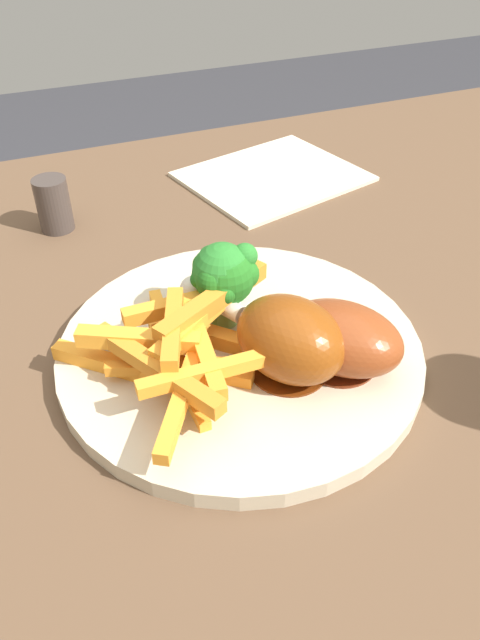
{
  "coord_description": "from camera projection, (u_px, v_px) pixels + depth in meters",
  "views": [
    {
      "loc": [
        -0.18,
        -0.34,
        1.04
      ],
      "look_at": [
        -0.06,
        -0.06,
        0.79
      ],
      "focal_mm": 34.18,
      "sensor_mm": 36.0,
      "label": 1
    }
  ],
  "objects": [
    {
      "name": "pepper_shaker",
      "position": [
        53.0,
        205.0,
        0.54
      ],
      "size": [
        0.03,
        0.03,
        0.05
      ],
      "primitive_type": "cylinder",
      "color": "#423833",
      "rests_on": "dining_table"
    },
    {
      "name": "chicken_drumstick_near",
      "position": [
        335.0,
        336.0,
        0.39
      ],
      "size": [
        0.11,
        0.12,
        0.04
      ],
      "color": "#60240F",
      "rests_on": "dinner_plate"
    },
    {
      "name": "broccoli_floret_front",
      "position": [
        224.0,
        278.0,
        0.41
      ],
      "size": [
        0.05,
        0.04,
        0.06
      ],
      "color": "#8DBA60",
      "rests_on": "dinner_plate"
    },
    {
      "name": "dining_table",
      "position": [
        279.0,
        395.0,
        0.55
      ],
      "size": [
        1.23,
        0.67,
        0.76
      ],
      "color": "brown",
      "rests_on": "ground_plane"
    },
    {
      "name": "dinner_plate",
      "position": [
        240.0,
        350.0,
        0.42
      ],
      "size": [
        0.25,
        0.25,
        0.01
      ],
      "primitive_type": "cylinder",
      "color": "beige",
      "rests_on": "dining_table"
    },
    {
      "name": "napkin",
      "position": [
        273.0,
        177.0,
        0.63
      ],
      "size": [
        0.2,
        0.18,
        0.0
      ],
      "primitive_type": "cube",
      "rotation": [
        0.0,
        0.0,
        0.25
      ],
      "color": "beige",
      "rests_on": "dining_table"
    },
    {
      "name": "broccoli_floret_middle",
      "position": [
        222.0,
        273.0,
        0.41
      ],
      "size": [
        0.05,
        0.05,
        0.06
      ],
      "color": "#76A94B",
      "rests_on": "dinner_plate"
    },
    {
      "name": "carrot_fries_pile",
      "position": [
        180.0,
        347.0,
        0.38
      ],
      "size": [
        0.15,
        0.16,
        0.04
      ],
      "color": "orange",
      "rests_on": "dinner_plate"
    },
    {
      "name": "chicken_drumstick_far",
      "position": [
        285.0,
        337.0,
        0.38
      ],
      "size": [
        0.09,
        0.13,
        0.05
      ],
      "color": "#5B2409",
      "rests_on": "dinner_plate"
    }
  ]
}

